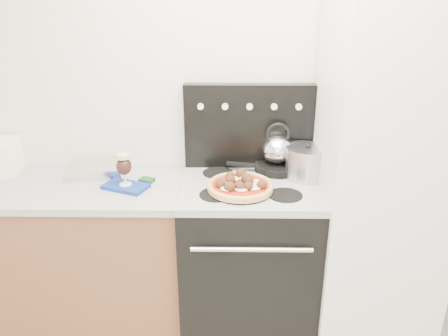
{
  "coord_description": "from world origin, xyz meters",
  "views": [
    {
      "loc": [
        -0.03,
        -1.04,
        1.9
      ],
      "look_at": [
        -0.06,
        1.05,
        1.06
      ],
      "focal_mm": 35.0,
      "sensor_mm": 36.0,
      "label": 1
    }
  ],
  "objects_px": {
    "fridge": "(379,181)",
    "beer_glass": "(124,170)",
    "pizza_pan": "(240,190)",
    "pizza": "(240,185)",
    "base_cabinet": "(65,255)",
    "tea_kettle": "(278,147)",
    "oven_mitt": "(126,186)",
    "stove_body": "(248,257)",
    "stock_pot": "(306,163)",
    "skillet": "(277,167)"
  },
  "relations": [
    {
      "from": "pizza_pan",
      "to": "pizza",
      "type": "bearing_deg",
      "value": 0.0
    },
    {
      "from": "oven_mitt",
      "to": "pizza",
      "type": "relative_size",
      "value": 0.69
    },
    {
      "from": "beer_glass",
      "to": "oven_mitt",
      "type": "bearing_deg",
      "value": 0.0
    },
    {
      "from": "oven_mitt",
      "to": "stove_body",
      "type": "bearing_deg",
      "value": 2.21
    },
    {
      "from": "oven_mitt",
      "to": "fridge",
      "type": "bearing_deg",
      "value": 0.06
    },
    {
      "from": "stove_body",
      "to": "oven_mitt",
      "type": "relative_size",
      "value": 3.65
    },
    {
      "from": "base_cabinet",
      "to": "stock_pot",
      "type": "xyz_separation_m",
      "value": [
        1.43,
        0.07,
        0.58
      ]
    },
    {
      "from": "fridge",
      "to": "oven_mitt",
      "type": "distance_m",
      "value": 1.39
    },
    {
      "from": "base_cabinet",
      "to": "beer_glass",
      "type": "distance_m",
      "value": 0.72
    },
    {
      "from": "stove_body",
      "to": "oven_mitt",
      "type": "bearing_deg",
      "value": -177.79
    },
    {
      "from": "base_cabinet",
      "to": "pizza_pan",
      "type": "height_order",
      "value": "pizza_pan"
    },
    {
      "from": "base_cabinet",
      "to": "skillet",
      "type": "height_order",
      "value": "skillet"
    },
    {
      "from": "skillet",
      "to": "stock_pot",
      "type": "bearing_deg",
      "value": -31.77
    },
    {
      "from": "stove_body",
      "to": "beer_glass",
      "type": "xyz_separation_m",
      "value": [
        -0.68,
        -0.03,
        0.57
      ]
    },
    {
      "from": "pizza",
      "to": "stove_body",
      "type": "bearing_deg",
      "value": 60.25
    },
    {
      "from": "base_cabinet",
      "to": "tea_kettle",
      "type": "distance_m",
      "value": 1.43
    },
    {
      "from": "oven_mitt",
      "to": "tea_kettle",
      "type": "bearing_deg",
      "value": 14.47
    },
    {
      "from": "beer_glass",
      "to": "tea_kettle",
      "type": "distance_m",
      "value": 0.88
    },
    {
      "from": "base_cabinet",
      "to": "oven_mitt",
      "type": "height_order",
      "value": "oven_mitt"
    },
    {
      "from": "beer_glass",
      "to": "stove_body",
      "type": "bearing_deg",
      "value": 2.21
    },
    {
      "from": "base_cabinet",
      "to": "beer_glass",
      "type": "bearing_deg",
      "value": -6.98
    },
    {
      "from": "pizza_pan",
      "to": "stock_pot",
      "type": "height_order",
      "value": "stock_pot"
    },
    {
      "from": "tea_kettle",
      "to": "stock_pot",
      "type": "xyz_separation_m",
      "value": [
        0.16,
        -0.1,
        -0.06
      ]
    },
    {
      "from": "stove_body",
      "to": "tea_kettle",
      "type": "bearing_deg",
      "value": 49.23
    },
    {
      "from": "pizza",
      "to": "stock_pot",
      "type": "bearing_deg",
      "value": 26.9
    },
    {
      "from": "base_cabinet",
      "to": "pizza",
      "type": "height_order",
      "value": "pizza"
    },
    {
      "from": "base_cabinet",
      "to": "stove_body",
      "type": "bearing_deg",
      "value": -1.3
    },
    {
      "from": "base_cabinet",
      "to": "pizza_pan",
      "type": "distance_m",
      "value": 1.17
    },
    {
      "from": "fridge",
      "to": "stock_pot",
      "type": "distance_m",
      "value": 0.4
    },
    {
      "from": "fridge",
      "to": "oven_mitt",
      "type": "relative_size",
      "value": 7.87
    },
    {
      "from": "pizza",
      "to": "skillet",
      "type": "xyz_separation_m",
      "value": [
        0.22,
        0.29,
        -0.01
      ]
    },
    {
      "from": "stove_body",
      "to": "oven_mitt",
      "type": "distance_m",
      "value": 0.83
    },
    {
      "from": "base_cabinet",
      "to": "pizza",
      "type": "xyz_separation_m",
      "value": [
        1.05,
        -0.12,
        0.53
      ]
    },
    {
      "from": "base_cabinet",
      "to": "stock_pot",
      "type": "bearing_deg",
      "value": 2.85
    },
    {
      "from": "skillet",
      "to": "tea_kettle",
      "type": "relative_size",
      "value": 1.24
    },
    {
      "from": "pizza_pan",
      "to": "tea_kettle",
      "type": "height_order",
      "value": "tea_kettle"
    },
    {
      "from": "base_cabinet",
      "to": "tea_kettle",
      "type": "height_order",
      "value": "tea_kettle"
    },
    {
      "from": "fridge",
      "to": "beer_glass",
      "type": "relative_size",
      "value": 10.46
    },
    {
      "from": "stove_body",
      "to": "pizza",
      "type": "height_order",
      "value": "pizza"
    },
    {
      "from": "beer_glass",
      "to": "pizza",
      "type": "relative_size",
      "value": 0.52
    },
    {
      "from": "oven_mitt",
      "to": "base_cabinet",
      "type": "bearing_deg",
      "value": 173.02
    },
    {
      "from": "stove_body",
      "to": "stock_pot",
      "type": "distance_m",
      "value": 0.66
    },
    {
      "from": "fridge",
      "to": "skillet",
      "type": "relative_size",
      "value": 7.38
    },
    {
      "from": "beer_glass",
      "to": "pizza_pan",
      "type": "relative_size",
      "value": 0.54
    },
    {
      "from": "stove_body",
      "to": "tea_kettle",
      "type": "relative_size",
      "value": 4.23
    },
    {
      "from": "base_cabinet",
      "to": "pizza",
      "type": "bearing_deg",
      "value": -6.56
    },
    {
      "from": "pizza",
      "to": "tea_kettle",
      "type": "xyz_separation_m",
      "value": [
        0.22,
        0.29,
        0.11
      ]
    },
    {
      "from": "tea_kettle",
      "to": "stock_pot",
      "type": "height_order",
      "value": "tea_kettle"
    },
    {
      "from": "pizza_pan",
      "to": "fridge",
      "type": "bearing_deg",
      "value": 5.36
    },
    {
      "from": "base_cabinet",
      "to": "stock_pot",
      "type": "height_order",
      "value": "stock_pot"
    }
  ]
}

